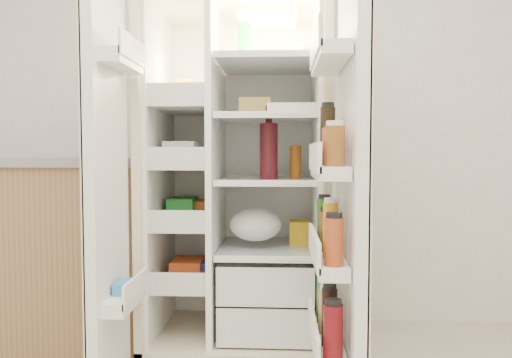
{
  "coord_description": "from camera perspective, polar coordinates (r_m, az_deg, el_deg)",
  "views": [
    {
      "loc": [
        0.09,
        -0.94,
        1.02
      ],
      "look_at": [
        -0.02,
        1.25,
        0.9
      ],
      "focal_mm": 34.0,
      "sensor_mm": 36.0,
      "label": 1
    }
  ],
  "objects": [
    {
      "name": "wall_back",
      "position": [
        2.96,
        1.17,
        9.46
      ],
      "size": [
        4.0,
        0.02,
        2.7
      ],
      "primitive_type": "cube",
      "color": "white",
      "rests_on": "floor"
    },
    {
      "name": "refrigerator",
      "position": [
        2.62,
        -1.67,
        -3.08
      ],
      "size": [
        0.92,
        0.7,
        1.8
      ],
      "color": "beige",
      "rests_on": "floor"
    },
    {
      "name": "freezer_door",
      "position": [
        2.12,
        -17.07,
        -0.57
      ],
      "size": [
        0.15,
        0.4,
        1.72
      ],
      "color": "white",
      "rests_on": "floor"
    },
    {
      "name": "fridge_door",
      "position": [
        1.92,
        10.57,
        -1.63
      ],
      "size": [
        0.17,
        0.58,
        1.72
      ],
      "color": "white",
      "rests_on": "floor"
    },
    {
      "name": "kitchen_counter",
      "position": [
        2.95,
        -24.32,
        -7.34
      ],
      "size": [
        1.37,
        0.73,
        1.0
      ],
      "color": "#9C734E",
      "rests_on": "floor"
    }
  ]
}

